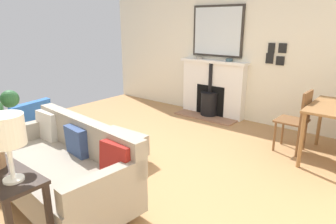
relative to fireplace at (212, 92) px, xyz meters
The scene contains 12 objects.
ground_plane 2.59m from the fireplace, ahead, with size 5.45×5.86×0.01m, color #A87A4C.
wall_left 0.97m from the fireplace, 126.87° to the left, with size 0.12×5.86×2.81m, color silver.
fireplace is the anchor object (origin of this frame).
mirror_over_mantel 1.15m from the fireplace, behind, with size 0.04×1.05×0.94m.
mantel_bowl_near 0.72m from the fireplace, 91.29° to the right, with size 0.13×0.13×0.05m.
mantel_bowl_far 0.72m from the fireplace, 91.30° to the left, with size 0.13×0.13×0.05m.
sofa 3.54m from the fireplace, ahead, with size 0.99×1.86×0.81m.
ottoman 2.64m from the fireplace, ahead, with size 0.62×0.70×0.37m.
armchair_accent 3.38m from the fireplace, 19.85° to the right, with size 0.76×0.69×0.76m.
table_lamp_far_end 4.37m from the fireplace, 12.17° to the left, with size 0.24×0.24×0.48m.
dining_chair_near_fireplace 2.01m from the fireplace, 66.93° to the left, with size 0.41×0.41×0.90m.
photo_gallery_row 1.39m from the fireplace, 95.66° to the left, with size 0.02×0.33×0.36m.
Camera 1 is at (2.47, 2.66, 1.79)m, focal length 31.96 mm.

